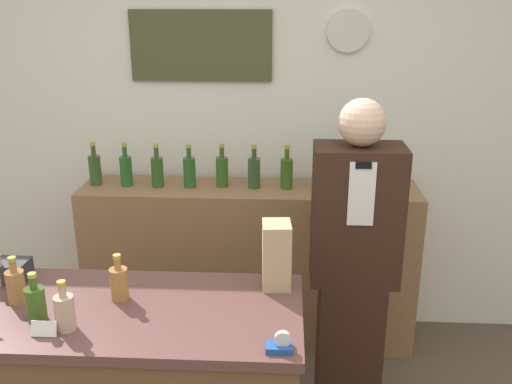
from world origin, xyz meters
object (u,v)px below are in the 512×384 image
Objects in this scene: shopkeeper at (353,268)px; potted_plant at (357,162)px; paper_bag at (276,255)px; tape_dispenser at (280,344)px.

shopkeeper is 0.77m from potted_plant.
potted_plant is 1.10× the size of paper_bag.
tape_dispenser is at bearing -110.94° from shopkeeper.
shopkeeper reaches higher than paper_bag.
potted_plant is (0.08, 0.68, 0.35)m from shopkeeper.
paper_bag is (-0.37, -0.45, 0.27)m from shopkeeper.
potted_plant reaches higher than paper_bag.
tape_dispenser is (-0.35, -0.90, 0.16)m from shopkeeper.
potted_plant is 1.22m from paper_bag.
tape_dispenser is (0.02, -0.45, -0.12)m from paper_bag.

